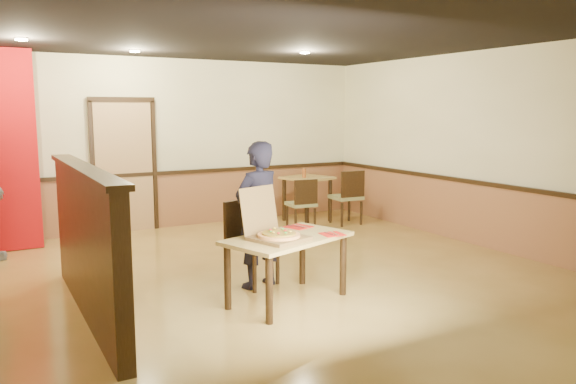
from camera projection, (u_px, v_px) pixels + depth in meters
name	position (u px, v px, depth m)	size (l,w,h in m)	color
floor	(266.00, 279.00, 6.54)	(7.00, 7.00, 0.00)	tan
ceiling	(265.00, 32.00, 6.13)	(7.00, 7.00, 0.00)	black
wall_back	(171.00, 144.00, 9.36)	(7.00, 7.00, 0.00)	#FFFAC7
wall_right	(484.00, 149.00, 8.02)	(7.00, 7.00, 0.00)	#FFFAC7
wainscot_back	(173.00, 200.00, 9.48)	(7.00, 0.04, 0.90)	#965F3C
chair_rail_back	(173.00, 173.00, 9.39)	(7.00, 0.06, 0.06)	black
wainscot_right	(479.00, 215.00, 8.14)	(0.04, 7.00, 0.90)	#965F3C
chair_rail_right	(480.00, 183.00, 8.06)	(0.06, 7.00, 0.06)	black
back_door	(124.00, 167.00, 9.00)	(0.90, 0.06, 2.10)	tan
booth_partition	(87.00, 241.00, 5.30)	(0.20, 3.10, 1.44)	black
spot_a	(21.00, 39.00, 6.59)	(0.14, 0.14, 0.02)	#FFE6B2
spot_b	(135.00, 51.00, 7.91)	(0.14, 0.14, 0.02)	#FFE6B2
spot_c	(305.00, 53.00, 8.10)	(0.14, 0.14, 0.02)	#FFE6B2
main_table	(288.00, 247.00, 5.71)	(1.45, 1.10, 0.69)	tan
diner_chair	(248.00, 239.00, 6.31)	(0.62, 0.62, 0.95)	olive
side_chair_left	(303.00, 202.00, 9.19)	(0.46, 0.46, 0.85)	olive
side_chair_right	(348.00, 195.00, 9.61)	(0.49, 0.49, 0.94)	olive
side_table	(307.00, 187.00, 9.92)	(0.89, 0.89, 0.79)	tan
diner	(258.00, 215.00, 6.17)	(0.59, 0.39, 1.63)	black
pizza_box	(275.00, 233.00, 5.55)	(0.63, 0.68, 0.50)	brown
pizza	(279.00, 235.00, 5.52)	(0.42, 0.42, 0.03)	#E4A053
napkin_near	(332.00, 234.00, 5.78)	(0.24, 0.24, 0.01)	red
napkin_far	(299.00, 227.00, 6.14)	(0.31, 0.31, 0.01)	red
condiment	(304.00, 173.00, 9.78)	(0.06, 0.06, 0.16)	#974A1B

